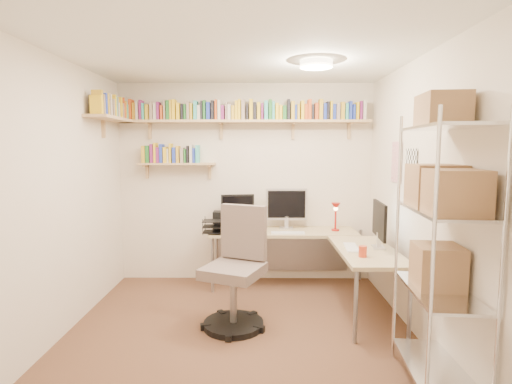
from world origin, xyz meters
The scene contains 6 objects.
ground centered at (0.00, 0.00, 0.00)m, with size 3.20×3.20×0.00m, color #4E3521.
room_shell centered at (0.00, 0.00, 1.55)m, with size 3.24×3.04×2.52m.
wall_shelves centered at (-0.41, 1.30, 2.03)m, with size 3.12×1.09×0.80m.
corner_desk centered at (0.56, 0.98, 0.68)m, with size 2.01×1.80×1.20m.
office_chair centered at (-0.04, 0.11, 0.48)m, with size 0.66×0.67×1.14m.
wire_rack centered at (1.42, -0.87, 1.31)m, with size 0.48×0.87×2.07m.
Camera 1 is at (0.18, -3.58, 1.69)m, focal length 28.00 mm.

